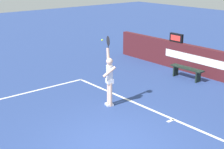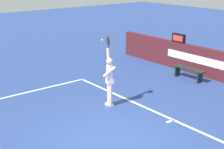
# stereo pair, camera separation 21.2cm
# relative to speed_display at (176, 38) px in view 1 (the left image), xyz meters

# --- Properties ---
(ground_plane) EXTENTS (60.00, 60.00, 0.00)m
(ground_plane) POSITION_rel_speed_display_xyz_m (3.84, -7.17, -1.50)
(ground_plane) COLOR navy
(court_lines) EXTENTS (10.67, 5.89, 0.00)m
(court_lines) POSITION_rel_speed_display_xyz_m (3.84, -7.46, -1.50)
(court_lines) COLOR white
(court_lines) RESTS_ON ground
(speed_display) EXTENTS (0.73, 0.14, 0.42)m
(speed_display) POSITION_rel_speed_display_xyz_m (0.00, 0.00, 0.00)
(speed_display) COLOR black
(speed_display) RESTS_ON back_wall
(tennis_player) EXTENTS (0.48, 0.50, 2.50)m
(tennis_player) POSITION_rel_speed_display_xyz_m (1.60, -5.44, -0.46)
(tennis_player) COLOR beige
(tennis_player) RESTS_ON ground
(tennis_ball) EXTENTS (0.07, 0.07, 0.07)m
(tennis_ball) POSITION_rel_speed_display_xyz_m (1.41, -5.60, 0.86)
(tennis_ball) COLOR #CAE438
(courtside_bench_near) EXTENTS (1.60, 0.40, 0.52)m
(courtside_bench_near) POSITION_rel_speed_display_xyz_m (1.45, -0.93, -1.10)
(courtside_bench_near) COLOR black
(courtside_bench_near) RESTS_ON ground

